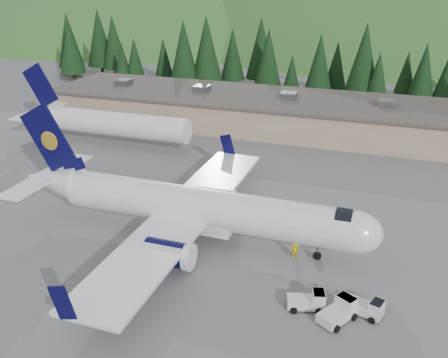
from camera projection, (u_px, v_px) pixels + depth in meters
The scene contains 9 objects.
ground at pixel (204, 239), 49.14m from camera, with size 600.00×600.00×0.00m, color #5A5A5F.
airliner at pixel (193, 208), 48.18m from camera, with size 36.85×34.52×12.28m.
second_airliner at pixel (101, 122), 74.40m from camera, with size 27.50×11.00×10.05m.
baggage_tug_a at pixel (309, 301), 39.00m from camera, with size 3.16×2.32×1.54m.
baggage_tug_b at pixel (368, 308), 38.23m from camera, with size 3.11×2.36×1.50m.
baggage_tug_c at pixel (340, 311), 37.76m from camera, with size 3.00×3.49×1.67m.
terminal_building at pixel (258, 111), 82.60m from camera, with size 71.00×17.00×6.10m.
ramp_worker at pixel (295, 249), 45.59m from camera, with size 0.70×0.46×1.91m, color #DEB500.
tree_line at pixel (249, 55), 103.47m from camera, with size 111.69×17.69×14.42m.
Camera 1 is at (15.80, -39.82, 24.86)m, focal length 40.00 mm.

